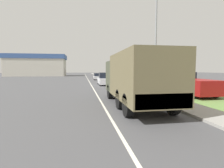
# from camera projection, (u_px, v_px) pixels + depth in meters

# --- Properties ---
(ground_plane) EXTENTS (180.00, 180.00, 0.00)m
(ground_plane) POSITION_uv_depth(u_px,v_px,m) (88.00, 80.00, 37.15)
(ground_plane) COLOR #4C4C4F
(lane_centre_stripe) EXTENTS (0.12, 120.00, 0.00)m
(lane_centre_stripe) POSITION_uv_depth(u_px,v_px,m) (88.00, 80.00, 37.15)
(lane_centre_stripe) COLOR silver
(lane_centre_stripe) RESTS_ON ground
(sidewalk_right) EXTENTS (1.80, 120.00, 0.12)m
(sidewalk_right) POSITION_uv_depth(u_px,v_px,m) (109.00, 79.00, 37.90)
(sidewalk_right) COLOR #9E9B93
(sidewalk_right) RESTS_ON ground
(grass_strip_right) EXTENTS (7.00, 120.00, 0.02)m
(grass_strip_right) POSITION_uv_depth(u_px,v_px,m) (128.00, 79.00, 38.64)
(grass_strip_right) COLOR #6B9347
(grass_strip_right) RESTS_ON ground
(military_truck) EXTENTS (2.46, 7.56, 2.99)m
(military_truck) POSITION_uv_depth(u_px,v_px,m) (136.00, 77.00, 10.11)
(military_truck) COLOR #474C38
(military_truck) RESTS_ON ground
(car_nearest_ahead) EXTENTS (1.88, 3.96, 1.71)m
(car_nearest_ahead) POSITION_uv_depth(u_px,v_px,m) (105.00, 79.00, 24.06)
(car_nearest_ahead) COLOR silver
(car_nearest_ahead) RESTS_ON ground
(car_second_ahead) EXTENTS (1.80, 4.60, 1.36)m
(car_second_ahead) POSITION_uv_depth(u_px,v_px,m) (98.00, 77.00, 36.93)
(car_second_ahead) COLOR silver
(car_second_ahead) RESTS_ON ground
(pickup_truck) EXTENTS (2.09, 5.53, 1.87)m
(pickup_truck) POSITION_uv_depth(u_px,v_px,m) (188.00, 84.00, 14.76)
(pickup_truck) COLOR maroon
(pickup_truck) RESTS_ON grass_strip_right
(lamp_post) EXTENTS (1.69, 0.24, 7.99)m
(lamp_post) POSITION_uv_depth(u_px,v_px,m) (154.00, 36.00, 14.13)
(lamp_post) COLOR gray
(lamp_post) RESTS_ON sidewalk_right
(utility_box) EXTENTS (0.55, 0.45, 0.70)m
(utility_box) POSITION_uv_depth(u_px,v_px,m) (165.00, 89.00, 15.86)
(utility_box) COLOR #3D7042
(utility_box) RESTS_ON grass_strip_right
(building_distant) EXTENTS (18.67, 9.22, 7.01)m
(building_distant) POSITION_uv_depth(u_px,v_px,m) (37.00, 65.00, 57.75)
(building_distant) COLOR beige
(building_distant) RESTS_ON ground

